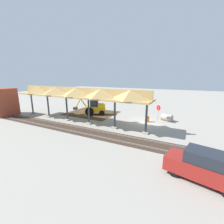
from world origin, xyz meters
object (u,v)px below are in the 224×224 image
stop_sign (158,110)px  brick_utility_building (4,102)px  backhoe (95,107)px  concrete_pipe (167,117)px  traffic_barrel (147,119)px  distant_parked_car (203,166)px

stop_sign → brick_utility_building: brick_utility_building is taller
stop_sign → brick_utility_building: 24.76m
backhoe → concrete_pipe: 11.56m
backhoe → stop_sign: bearing=-177.7°
stop_sign → backhoe: bearing=2.3°
stop_sign → concrete_pipe: bearing=-126.6°
backhoe → traffic_barrel: backhoe is taller
stop_sign → distant_parked_car: 12.27m
stop_sign → traffic_barrel: 1.97m
stop_sign → traffic_barrel: size_ratio=2.74×
backhoe → traffic_barrel: (-8.99, 0.12, -0.81)m
brick_utility_building → distant_parked_car: (-28.35, 3.69, -1.25)m
stop_sign → concrete_pipe: stop_sign is taller
stop_sign → traffic_barrel: (1.35, 0.54, -1.33)m
distant_parked_car → concrete_pipe: bearing=-73.5°
concrete_pipe → backhoe: bearing=9.1°
concrete_pipe → distant_parked_car: bearing=106.5°
distant_parked_car → backhoe: bearing=-35.6°
backhoe → concrete_pipe: (-11.39, -1.82, -0.77)m
backhoe → distant_parked_car: 18.62m
stop_sign → concrete_pipe: 2.17m
stop_sign → concrete_pipe: size_ratio=1.38×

